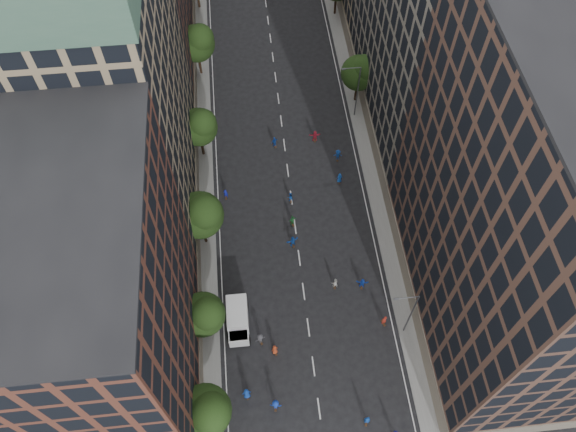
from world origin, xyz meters
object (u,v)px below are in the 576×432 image
object	(u,v)px
streetlamp_near	(410,312)
skater_0	(247,393)
skater_1	(367,420)
cargo_van	(238,320)
streetlamp_far	(356,89)

from	to	relation	value
streetlamp_near	skater_0	world-z (taller)	streetlamp_near
streetlamp_near	skater_1	world-z (taller)	streetlamp_near
streetlamp_near	cargo_van	size ratio (longest dim) A/B	1.72
skater_1	skater_0	bearing A→B (deg)	-5.73
cargo_van	skater_1	size ratio (longest dim) A/B	2.91
streetlamp_far	skater_0	world-z (taller)	streetlamp_far
streetlamp_far	cargo_van	bearing A→B (deg)	-120.88
streetlamp_near	cargo_van	bearing A→B (deg)	171.78
streetlamp_far	skater_0	distance (m)	42.54
skater_1	streetlamp_near	bearing A→B (deg)	-109.05
cargo_van	skater_1	world-z (taller)	cargo_van
streetlamp_far	skater_0	xyz separation A→B (m)	(-17.73, -38.43, -4.22)
streetlamp_near	skater_1	bearing A→B (deg)	-121.50
skater_0	cargo_van	bearing A→B (deg)	-94.94
streetlamp_near	streetlamp_far	size ratio (longest dim) A/B	1.00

